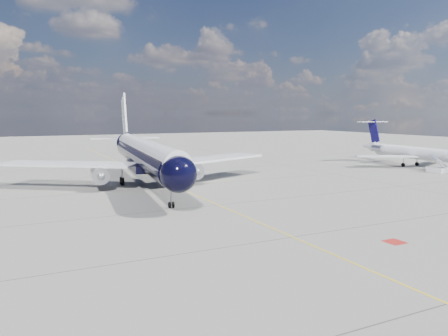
% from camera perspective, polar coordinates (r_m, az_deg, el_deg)
% --- Properties ---
extents(ground, '(320.00, 320.00, 0.00)m').
position_cam_1_polar(ground, '(69.81, -7.90, -1.76)').
color(ground, gray).
rests_on(ground, ground).
extents(taxiway_centerline, '(0.16, 160.00, 0.01)m').
position_cam_1_polar(taxiway_centerline, '(65.15, -6.49, -2.37)').
color(taxiway_centerline, yellow).
rests_on(taxiway_centerline, ground).
extents(red_marking, '(1.60, 1.60, 0.01)m').
position_cam_1_polar(red_marking, '(39.79, 21.38, -8.97)').
color(red_marking, maroon).
rests_on(red_marking, ground).
extents(main_airliner, '(41.64, 50.99, 14.73)m').
position_cam_1_polar(main_airliner, '(67.63, -10.46, 1.81)').
color(main_airliner, black).
rests_on(main_airliner, ground).
extents(regional_jet, '(24.27, 27.93, 9.46)m').
position_cam_1_polar(regional_jet, '(97.41, 22.82, 2.03)').
color(regional_jet, white).
rests_on(regional_jet, ground).
extents(boarding_stair, '(2.74, 3.29, 3.39)m').
position_cam_1_polar(boarding_stair, '(88.67, 26.11, -0.12)').
color(boarding_stair, white).
rests_on(boarding_stair, ground).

